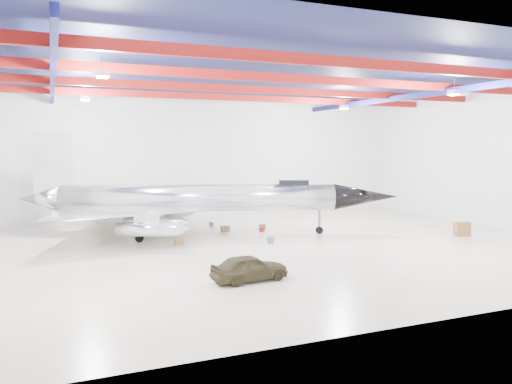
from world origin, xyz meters
name	(u,v)px	position (x,y,z in m)	size (l,w,h in m)	color
floor	(259,248)	(0.00, 0.00, 0.00)	(40.00, 40.00, 0.00)	beige
wall_back	(196,157)	(0.00, 15.00, 5.50)	(40.00, 40.00, 0.00)	silver
wall_right	(494,159)	(20.00, 0.00, 5.50)	(30.00, 30.00, 0.00)	silver
ceiling	(259,74)	(0.00, 0.00, 11.00)	(40.00, 40.00, 0.00)	#0A0F38
ceiling_structure	(259,85)	(0.00, 0.00, 10.32)	(39.50, 29.50, 1.08)	maroon
jet_aircraft	(199,202)	(-2.36, 5.86, 2.48)	(26.83, 20.04, 7.56)	silver
jeep	(249,268)	(-3.50, -7.13, 0.65)	(1.53, 3.80, 1.29)	#342D1A
desk	(462,229)	(15.24, -1.78, 0.52)	(1.13, 0.56, 1.03)	brown
crate_ply	(179,241)	(-4.55, 3.07, 0.20)	(0.57, 0.46, 0.40)	olive
toolbox_red	(173,226)	(-3.44, 9.61, 0.18)	(0.51, 0.41, 0.36)	maroon
engine_drum	(271,240)	(1.33, 1.17, 0.21)	(0.46, 0.46, 0.42)	#59595B
parts_bin	(262,227)	(3.05, 6.61, 0.19)	(0.54, 0.44, 0.38)	olive
crate_small	(137,234)	(-6.64, 7.25, 0.13)	(0.38, 0.30, 0.27)	#59595B
tool_chest	(262,230)	(2.47, 5.38, 0.17)	(0.39, 0.39, 0.35)	maroon
oil_barrel	(225,229)	(-0.06, 6.64, 0.22)	(0.61, 0.49, 0.43)	olive
spares_box	(212,224)	(-0.27, 9.45, 0.17)	(0.38, 0.38, 0.34)	#59595B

